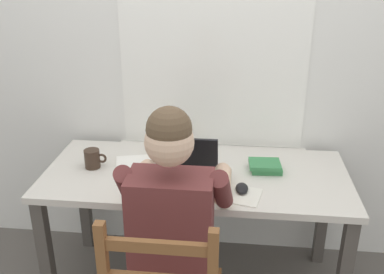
{
  "coord_description": "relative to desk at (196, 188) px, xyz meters",
  "views": [
    {
      "loc": [
        0.2,
        -2.01,
        1.79
      ],
      "look_at": [
        -0.01,
        -0.05,
        0.94
      ],
      "focal_mm": 41.23,
      "sensor_mm": 36.0,
      "label": 1
    }
  ],
  "objects": [
    {
      "name": "back_wall",
      "position": [
        0.0,
        0.42,
        0.67
      ],
      "size": [
        6.0,
        0.08,
        2.6
      ],
      "color": "silver",
      "rests_on": "ground"
    },
    {
      "name": "desk",
      "position": [
        0.0,
        0.0,
        0.0
      ],
      "size": [
        1.57,
        0.68,
        0.72
      ],
      "color": "beige",
      "rests_on": "ground"
    },
    {
      "name": "seated_person",
      "position": [
        -0.05,
        -0.42,
        0.07
      ],
      "size": [
        0.5,
        0.6,
        1.26
      ],
      "color": "brown",
      "rests_on": "ground"
    },
    {
      "name": "laptop",
      "position": [
        -0.05,
        -0.11,
        0.14
      ],
      "size": [
        0.33,
        0.33,
        0.21
      ],
      "color": "black",
      "rests_on": "desk"
    },
    {
      "name": "computer_mouse",
      "position": [
        0.24,
        -0.17,
        0.11
      ],
      "size": [
        0.06,
        0.1,
        0.03
      ],
      "primitive_type": "ellipsoid",
      "color": "black",
      "rests_on": "desk"
    },
    {
      "name": "coffee_mug_white",
      "position": [
        -0.24,
        0.19,
        0.14
      ],
      "size": [
        0.11,
        0.08,
        0.09
      ],
      "color": "beige",
      "rests_on": "desk"
    },
    {
      "name": "coffee_mug_dark",
      "position": [
        -0.55,
        -0.0,
        0.14
      ],
      "size": [
        0.12,
        0.08,
        0.1
      ],
      "color": "#38281E",
      "rests_on": "desk"
    },
    {
      "name": "book_stack_main",
      "position": [
        0.36,
        0.05,
        0.12
      ],
      "size": [
        0.17,
        0.14,
        0.05
      ],
      "color": "#38844C",
      "rests_on": "desk"
    },
    {
      "name": "paper_pile_near_laptop",
      "position": [
        -0.34,
        0.05,
        0.1
      ],
      "size": [
        0.23,
        0.22,
        0.02
      ],
      "primitive_type": "cube",
      "rotation": [
        0.0,
        0.0,
        0.25
      ],
      "color": "white",
      "rests_on": "desk"
    },
    {
      "name": "paper_pile_back_corner",
      "position": [
        0.22,
        -0.21,
        0.1
      ],
      "size": [
        0.24,
        0.21,
        0.01
      ],
      "primitive_type": "cube",
      "rotation": [
        0.0,
        0.0,
        -0.22
      ],
      "color": "silver",
      "rests_on": "desk"
    },
    {
      "name": "landscape_photo_print",
      "position": [
        -0.08,
        0.18,
        0.09
      ],
      "size": [
        0.15,
        0.12,
        0.0
      ],
      "primitive_type": "cube",
      "rotation": [
        0.0,
        0.0,
        0.29
      ],
      "color": "gold",
      "rests_on": "desk"
    }
  ]
}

